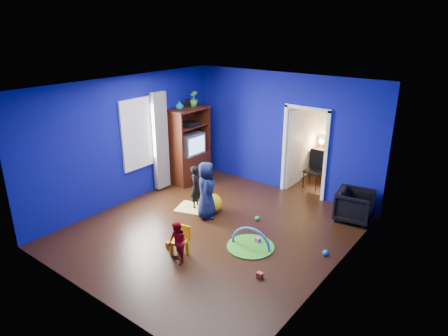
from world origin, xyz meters
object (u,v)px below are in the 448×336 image
Objects in this scene: folding_chair at (313,170)px; hopper_ball at (212,203)px; child_black at (196,187)px; armchair at (354,206)px; kid_chair at (179,242)px; vase at (179,105)px; crt_tv at (190,144)px; tv_armoire at (189,145)px; child_navy at (207,190)px; toddler_red at (177,243)px; study_desk at (329,163)px; play_mat at (250,246)px.

hopper_ball is at bearing -112.93° from folding_chair.
child_black is at bearing -175.58° from hopper_ball.
armchair is 1.48× the size of kid_chair.
vase is at bearing 119.83° from kid_chair.
tv_armoire is at bearing 180.00° from crt_tv.
crt_tv reaches higher than child_navy.
crt_tv is at bearing 151.45° from toddler_red.
armchair is 3.38× the size of vase.
vase reaches higher than hopper_ball.
folding_chair reaches higher than toddler_red.
vase is at bearing -134.94° from study_desk.
kid_chair reaches higher than hopper_ball.
armchair is 1.88m from folding_chair.
study_desk is at bearing 72.72° from hopper_ball.
child_black is 1.14× the size of study_desk.
toddler_red is at bearing -48.09° from vase.
child_black is 1.99m from kid_chair.
child_navy is 2.23m from tv_armoire.
child_navy is 4.03m from study_desk.
tv_armoire is at bearing 151.91° from toddler_red.
hopper_ball reaches higher than play_mat.
child_black is at bearing 109.63° from kid_chair.
child_black is 2.10m from play_mat.
armchair is at bearing 84.56° from toddler_red.
kid_chair is (-2.01, -3.25, -0.09)m from armchair.
kid_chair is at bearing -47.72° from vase.
tv_armoire is 3.81m from study_desk.
crt_tv reaches higher than toddler_red.
vase is at bearing 91.21° from armchair.
child_black reaches higher than toddler_red.
vase is 0.31× the size of crt_tv.
play_mat is (-1.13, -2.25, -0.32)m from armchair.
crt_tv reaches higher than armchair.
study_desk is (-1.50, 2.08, 0.04)m from armchair.
tv_armoire reaches higher than study_desk.
child_black is 2.28× the size of hopper_ball.
play_mat is at bearing -83.69° from folding_chair.
study_desk is (1.56, 3.66, -0.12)m from child_black.
child_navy is 1.43× the size of study_desk.
armchair is at bearing -54.25° from study_desk.
toddler_red is 1.57× the size of kid_chair.
crt_tv is 2.14m from hopper_ball.
tv_armoire is 4.47× the size of hopper_ball.
toddler_red is 0.89× the size of study_desk.
toddler_red reaches higher than armchair.
child_black reaches higher than kid_chair.
vase is 0.44× the size of kid_chair.
crt_tv is at bearing -137.76° from study_desk.
child_navy is at bearing -38.34° from tv_armoire.
tv_armoire is 2.19× the size of play_mat.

